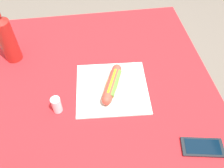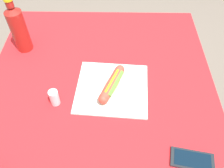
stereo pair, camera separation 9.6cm
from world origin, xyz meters
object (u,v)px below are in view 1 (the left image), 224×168
hot_dog (112,84)px  soda_bottle (6,38)px  salt_shaker (57,105)px  cell_phone (202,147)px

hot_dog → soda_bottle: 0.49m
soda_bottle → salt_shaker: size_ratio=3.83×
hot_dog → cell_phone: bearing=41.9°
soda_bottle → cell_phone: bearing=51.8°
hot_dog → salt_shaker: (0.07, -0.22, 0.00)m
soda_bottle → hot_dog: bearing=59.9°
hot_dog → soda_bottle: bearing=-120.1°
salt_shaker → cell_phone: bearing=65.3°
hot_dog → cell_phone: (0.30, 0.27, -0.03)m
cell_phone → salt_shaker: bearing=-114.7°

